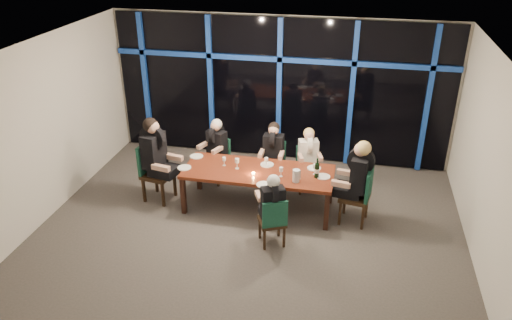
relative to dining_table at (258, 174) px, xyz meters
The scene contains 29 objects.
room 1.56m from the dining_table, 90.00° to the right, with size 7.04×7.00×3.02m.
window_wall 2.30m from the dining_table, 89.70° to the left, with size 6.86×0.43×2.94m.
dining_table is the anchor object (origin of this frame).
chair_far_left 1.33m from the dining_table, 137.62° to the left, with size 0.53×0.53×0.88m.
chair_far_mid 0.90m from the dining_table, 82.40° to the left, with size 0.42×0.42×0.90m.
chair_far_right 1.18m from the dining_table, 49.47° to the left, with size 0.49×0.49×0.86m.
chair_end_left 1.93m from the dining_table, behind, with size 0.59×0.59×1.09m.
chair_end_right 1.77m from the dining_table, ahead, with size 0.55×0.55×1.03m.
chair_near_mid 1.18m from the dining_table, 66.78° to the right, with size 0.53×0.53×0.85m.
diner_far_left 1.30m from the dining_table, 140.72° to the left, with size 0.54×0.60×0.85m.
diner_far_mid 0.83m from the dining_table, 81.75° to the left, with size 0.45×0.56×0.88m.
diner_far_right 1.13m from the dining_table, 46.36° to the left, with size 0.50×0.58×0.83m.
diner_end_left 1.88m from the dining_table, behind, with size 0.72×0.59×1.06m.
diner_end_right 1.71m from the dining_table, ahead, with size 0.68×0.55×1.00m.
diner_near_mid 1.09m from the dining_table, 66.88° to the right, with size 0.54×0.59×0.83m.
plate_far_left 1.26m from the dining_table, 166.23° to the left, with size 0.24×0.24×0.01m, color white.
plate_far_mid 0.27m from the dining_table, 65.10° to the left, with size 0.24×0.24×0.01m, color white.
plate_far_right 0.98m from the dining_table, 16.26° to the left, with size 0.24×0.24×0.01m, color white.
plate_end_left 1.29m from the dining_table, behind, with size 0.24×0.24×0.01m, color white.
plate_end_right 1.12m from the dining_table, ahead, with size 0.24×0.24×0.01m, color white.
plate_near_mid 0.52m from the dining_table, 68.41° to the right, with size 0.24×0.24×0.01m, color white.
wine_bottle 1.03m from the dining_table, ahead, with size 0.08×0.08×0.36m.
water_pitcher 0.76m from the dining_table, 20.60° to the right, with size 0.13×0.12×0.22m.
tea_light 0.19m from the dining_table, 108.61° to the right, with size 0.05×0.05×0.03m, color #FFA44C.
wine_glass_a 0.43m from the dining_table, behind, with size 0.07×0.07×0.19m.
wine_glass_b 0.28m from the dining_table, 57.43° to the left, with size 0.07×0.07×0.18m.
wine_glass_c 0.48m from the dining_table, 17.82° to the right, with size 0.07×0.07×0.17m.
wine_glass_d 0.66m from the dining_table, behind, with size 0.06×0.06×0.16m.
wine_glass_e 1.00m from the dining_table, ahead, with size 0.07×0.07×0.19m.
Camera 1 is at (1.54, -6.69, 4.76)m, focal length 35.00 mm.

